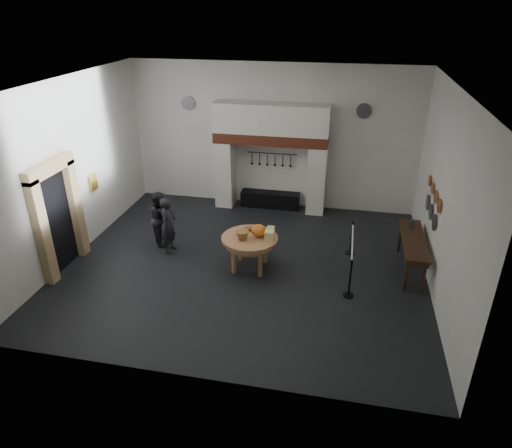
% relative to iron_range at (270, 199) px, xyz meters
% --- Properties ---
extents(floor, '(9.00, 8.00, 0.02)m').
position_rel_iron_range_xyz_m(floor, '(0.00, -3.72, -0.25)').
color(floor, black).
rests_on(floor, ground).
extents(ceiling, '(9.00, 8.00, 0.02)m').
position_rel_iron_range_xyz_m(ceiling, '(0.00, -3.72, 4.25)').
color(ceiling, silver).
rests_on(ceiling, wall_back).
extents(wall_back, '(9.00, 0.02, 4.50)m').
position_rel_iron_range_xyz_m(wall_back, '(0.00, 0.28, 2.00)').
color(wall_back, silver).
rests_on(wall_back, floor).
extents(wall_front, '(9.00, 0.02, 4.50)m').
position_rel_iron_range_xyz_m(wall_front, '(0.00, -7.72, 2.00)').
color(wall_front, silver).
rests_on(wall_front, floor).
extents(wall_left, '(0.02, 8.00, 4.50)m').
position_rel_iron_range_xyz_m(wall_left, '(-4.50, -3.72, 2.00)').
color(wall_left, silver).
rests_on(wall_left, floor).
extents(wall_right, '(0.02, 8.00, 4.50)m').
position_rel_iron_range_xyz_m(wall_right, '(4.50, -3.72, 2.00)').
color(wall_right, silver).
rests_on(wall_right, floor).
extents(chimney_pier_left, '(0.55, 0.70, 2.15)m').
position_rel_iron_range_xyz_m(chimney_pier_left, '(-1.48, -0.07, 0.82)').
color(chimney_pier_left, silver).
rests_on(chimney_pier_left, floor).
extents(chimney_pier_right, '(0.55, 0.70, 2.15)m').
position_rel_iron_range_xyz_m(chimney_pier_right, '(1.48, -0.07, 0.82)').
color(chimney_pier_right, silver).
rests_on(chimney_pier_right, floor).
extents(hearth_brick_band, '(3.50, 0.72, 0.32)m').
position_rel_iron_range_xyz_m(hearth_brick_band, '(0.00, -0.07, 2.06)').
color(hearth_brick_band, '#9E442B').
rests_on(hearth_brick_band, chimney_pier_left).
extents(chimney_hood, '(3.50, 0.70, 0.90)m').
position_rel_iron_range_xyz_m(chimney_hood, '(0.00, -0.07, 2.67)').
color(chimney_hood, silver).
rests_on(chimney_hood, hearth_brick_band).
extents(iron_range, '(1.90, 0.45, 0.50)m').
position_rel_iron_range_xyz_m(iron_range, '(0.00, 0.00, 0.00)').
color(iron_range, black).
rests_on(iron_range, floor).
extents(utensil_rail, '(1.60, 0.02, 0.02)m').
position_rel_iron_range_xyz_m(utensil_rail, '(0.00, 0.20, 1.50)').
color(utensil_rail, black).
rests_on(utensil_rail, wall_back).
extents(door_recess, '(0.04, 1.10, 2.50)m').
position_rel_iron_range_xyz_m(door_recess, '(-4.47, -4.72, 1.00)').
color(door_recess, black).
rests_on(door_recess, floor).
extents(door_jamb_near, '(0.22, 0.30, 2.60)m').
position_rel_iron_range_xyz_m(door_jamb_near, '(-4.38, -5.42, 1.05)').
color(door_jamb_near, tan).
rests_on(door_jamb_near, floor).
extents(door_jamb_far, '(0.22, 0.30, 2.60)m').
position_rel_iron_range_xyz_m(door_jamb_far, '(-4.38, -4.02, 1.05)').
color(door_jamb_far, tan).
rests_on(door_jamb_far, floor).
extents(door_lintel, '(0.22, 1.70, 0.30)m').
position_rel_iron_range_xyz_m(door_lintel, '(-4.38, -4.72, 2.40)').
color(door_lintel, tan).
rests_on(door_lintel, door_jamb_near).
extents(wall_plaque, '(0.05, 0.34, 0.44)m').
position_rel_iron_range_xyz_m(wall_plaque, '(-4.45, -2.92, 1.35)').
color(wall_plaque, gold).
rests_on(wall_plaque, wall_left).
extents(work_table, '(1.61, 1.61, 0.07)m').
position_rel_iron_range_xyz_m(work_table, '(0.15, -3.85, 0.59)').
color(work_table, tan).
rests_on(work_table, floor).
extents(pumpkin, '(0.36, 0.36, 0.31)m').
position_rel_iron_range_xyz_m(pumpkin, '(0.35, -3.75, 0.78)').
color(pumpkin, orange).
rests_on(pumpkin, work_table).
extents(cheese_block_big, '(0.22, 0.22, 0.24)m').
position_rel_iron_range_xyz_m(cheese_block_big, '(0.65, -3.90, 0.74)').
color(cheese_block_big, '#EFE78F').
rests_on(cheese_block_big, work_table).
extents(cheese_block_small, '(0.18, 0.18, 0.20)m').
position_rel_iron_range_xyz_m(cheese_block_small, '(0.63, -3.60, 0.72)').
color(cheese_block_small, '#E7CA8A').
rests_on(cheese_block_small, work_table).
extents(wicker_basket, '(0.37, 0.37, 0.22)m').
position_rel_iron_range_xyz_m(wicker_basket, '(0.00, -4.00, 0.73)').
color(wicker_basket, olive).
rests_on(wicker_basket, work_table).
extents(bread_loaf, '(0.31, 0.18, 0.13)m').
position_rel_iron_range_xyz_m(bread_loaf, '(0.05, -3.50, 0.69)').
color(bread_loaf, '#A36939').
rests_on(bread_loaf, work_table).
extents(visitor_near, '(0.41, 0.59, 1.55)m').
position_rel_iron_range_xyz_m(visitor_near, '(-2.12, -3.44, 0.52)').
color(visitor_near, black).
rests_on(visitor_near, floor).
extents(visitor_far, '(0.90, 0.94, 1.52)m').
position_rel_iron_range_xyz_m(visitor_far, '(-2.52, -3.04, 0.51)').
color(visitor_far, '#222227').
rests_on(visitor_far, floor).
extents(side_table, '(0.55, 2.20, 0.06)m').
position_rel_iron_range_xyz_m(side_table, '(4.10, -3.17, 0.62)').
color(side_table, '#392514').
rests_on(side_table, floor).
extents(pewter_jug, '(0.12, 0.12, 0.22)m').
position_rel_iron_range_xyz_m(pewter_jug, '(4.10, -2.57, 0.76)').
color(pewter_jug, '#545459').
rests_on(pewter_jug, side_table).
extents(copper_pan_a, '(0.03, 0.34, 0.34)m').
position_rel_iron_range_xyz_m(copper_pan_a, '(4.46, -3.52, 1.70)').
color(copper_pan_a, '#C6662D').
rests_on(copper_pan_a, wall_right).
extents(copper_pan_b, '(0.03, 0.32, 0.32)m').
position_rel_iron_range_xyz_m(copper_pan_b, '(4.46, -2.97, 1.70)').
color(copper_pan_b, '#C6662D').
rests_on(copper_pan_b, wall_right).
extents(copper_pan_c, '(0.03, 0.30, 0.30)m').
position_rel_iron_range_xyz_m(copper_pan_c, '(4.46, -2.42, 1.70)').
color(copper_pan_c, '#C6662D').
rests_on(copper_pan_c, wall_right).
extents(copper_pan_d, '(0.03, 0.28, 0.28)m').
position_rel_iron_range_xyz_m(copper_pan_d, '(4.46, -1.87, 1.70)').
color(copper_pan_d, '#C6662D').
rests_on(copper_pan_d, wall_right).
extents(pewter_plate_left, '(0.03, 0.40, 0.40)m').
position_rel_iron_range_xyz_m(pewter_plate_left, '(4.46, -3.32, 1.20)').
color(pewter_plate_left, '#4C4C51').
rests_on(pewter_plate_left, wall_right).
extents(pewter_plate_mid, '(0.03, 0.40, 0.40)m').
position_rel_iron_range_xyz_m(pewter_plate_mid, '(4.46, -2.72, 1.20)').
color(pewter_plate_mid, '#4C4C51').
rests_on(pewter_plate_mid, wall_right).
extents(pewter_plate_right, '(0.03, 0.40, 0.40)m').
position_rel_iron_range_xyz_m(pewter_plate_right, '(4.46, -2.12, 1.20)').
color(pewter_plate_right, '#4C4C51').
rests_on(pewter_plate_right, wall_right).
extents(pewter_plate_back_left, '(0.44, 0.03, 0.44)m').
position_rel_iron_range_xyz_m(pewter_plate_back_left, '(-2.70, 0.24, 2.95)').
color(pewter_plate_back_left, '#4C4C51').
rests_on(pewter_plate_back_left, wall_back).
extents(pewter_plate_back_right, '(0.44, 0.03, 0.44)m').
position_rel_iron_range_xyz_m(pewter_plate_back_right, '(2.70, 0.24, 2.95)').
color(pewter_plate_back_right, '#4C4C51').
rests_on(pewter_plate_back_right, wall_back).
extents(barrier_post_near, '(0.05, 0.05, 0.90)m').
position_rel_iron_range_xyz_m(barrier_post_near, '(2.64, -4.60, 0.20)').
color(barrier_post_near, black).
rests_on(barrier_post_near, floor).
extents(barrier_post_far, '(0.05, 0.05, 0.90)m').
position_rel_iron_range_xyz_m(barrier_post_far, '(2.64, -2.60, 0.20)').
color(barrier_post_far, black).
rests_on(barrier_post_far, floor).
extents(barrier_rope, '(0.04, 2.00, 0.04)m').
position_rel_iron_range_xyz_m(barrier_rope, '(2.64, -3.60, 0.60)').
color(barrier_rope, silver).
rests_on(barrier_rope, barrier_post_near).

